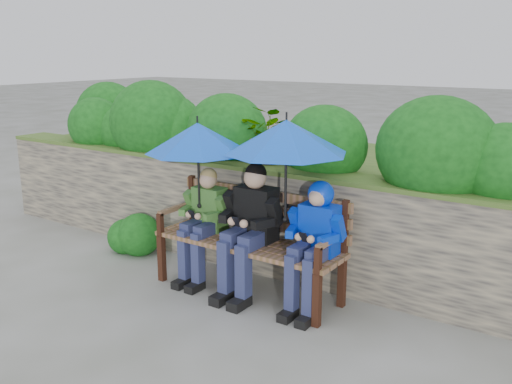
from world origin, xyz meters
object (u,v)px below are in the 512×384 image
Objects in this scene: boy_left at (204,218)px; umbrella_right at (286,137)px; park_bench at (252,234)px; umbrella_left at (198,138)px; boy_middle at (250,224)px; boy_right at (314,235)px.

umbrella_right is at bearing 1.16° from boy_left.
umbrella_left reaches higher than park_bench.
umbrella_left is 0.93× the size of umbrella_right.
boy_middle reaches higher than park_bench.
umbrella_left is (-0.05, 0.00, 0.73)m from boy_left.
park_bench is 1.65× the size of boy_left.
boy_right is 1.37m from umbrella_left.
boy_middle is 0.89m from umbrella_left.
umbrella_right is at bearing 4.73° from boy_middle.
boy_middle is 0.62m from boy_right.
boy_middle is 0.85m from umbrella_right.
umbrella_right reaches higher than boy_left.
park_bench is 1.61× the size of boy_right.
park_bench is 1.85× the size of umbrella_left.
umbrella_right reaches higher than boy_middle.
umbrella_right reaches higher than boy_right.
umbrella_right is (-0.28, 0.01, 0.77)m from boy_right.
umbrella_left is (-0.57, 0.01, 0.69)m from boy_middle.
park_bench is 0.15m from boy_middle.
boy_middle is at bearing -68.21° from park_bench.
umbrella_left is (-0.53, -0.07, 0.81)m from park_bench.
boy_middle reaches higher than boy_left.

